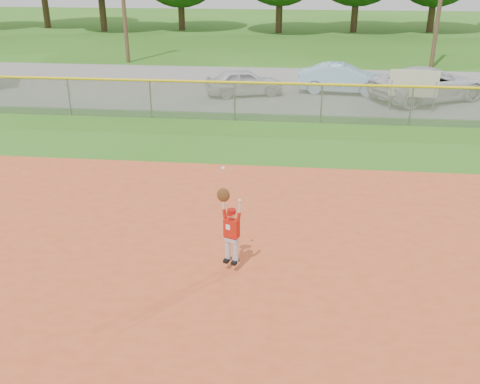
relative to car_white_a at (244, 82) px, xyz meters
name	(u,v)px	position (x,y,z in m)	size (l,w,h in m)	color
ground	(181,245)	(0.06, -14.13, -0.63)	(120.00, 120.00, 0.00)	#2C6216
clay_infield	(145,329)	(0.06, -17.13, -0.61)	(24.00, 16.00, 0.04)	#BE4622
parking_strip	(249,87)	(0.06, 1.87, -0.62)	(44.00, 10.00, 0.03)	slate
car_white_a	(244,82)	(0.00, 0.00, 0.00)	(1.42, 3.53, 1.20)	silver
car_blue	(342,79)	(4.51, 0.96, 0.07)	(1.41, 4.06, 1.34)	#8FBCD5
car_white_b	(429,84)	(8.21, -0.05, 0.13)	(2.43, 5.27, 1.46)	silver
sponsor_sign	(414,85)	(7.14, -2.12, 0.51)	(1.94, 0.24, 1.73)	gray
outfield_fence	(235,98)	(0.06, -4.13, 0.25)	(40.06, 0.10, 1.55)	gray
ballplayer	(230,227)	(1.28, -15.08, 0.37)	(0.52, 0.33, 2.03)	silver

